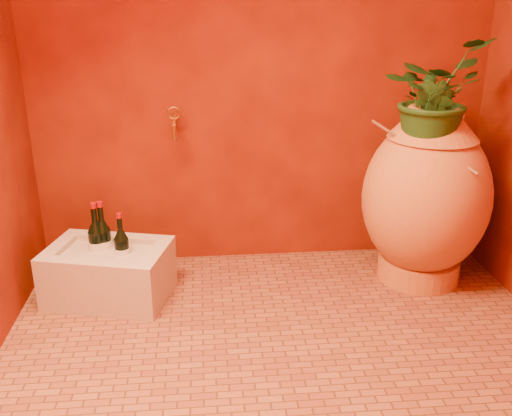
{
  "coord_description": "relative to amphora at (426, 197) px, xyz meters",
  "views": [
    {
      "loc": [
        -0.33,
        -2.09,
        1.47
      ],
      "look_at": [
        -0.09,
        0.35,
        0.54
      ],
      "focal_mm": 40.0,
      "sensor_mm": 36.0,
      "label": 1
    }
  ],
  "objects": [
    {
      "name": "floor",
      "position": [
        -0.83,
        -0.62,
        -0.47
      ],
      "size": [
        2.5,
        2.5,
        0.0
      ],
      "primitive_type": "plane",
      "color": "brown",
      "rests_on": "ground"
    },
    {
      "name": "wall_back",
      "position": [
        -0.83,
        0.38,
        0.78
      ],
      "size": [
        2.5,
        0.02,
        2.5
      ],
      "primitive_type": "cube",
      "color": "#501004",
      "rests_on": "ground"
    },
    {
      "name": "amphora",
      "position": [
        0.0,
        0.0,
        0.0
      ],
      "size": [
        0.84,
        0.84,
        0.95
      ],
      "rotation": [
        0.0,
        0.0,
        0.33
      ],
      "color": "#B87834",
      "rests_on": "floor"
    },
    {
      "name": "stone_basin",
      "position": [
        -1.65,
        -0.06,
        -0.34
      ],
      "size": [
        0.67,
        0.55,
        0.28
      ],
      "rotation": [
        0.0,
        0.0,
        -0.26
      ],
      "color": "beige",
      "rests_on": "floor"
    },
    {
      "name": "wine_bottle_a",
      "position": [
        -1.68,
        0.0,
        -0.19
      ],
      "size": [
        0.08,
        0.08,
        0.35
      ],
      "color": "black",
      "rests_on": "stone_basin"
    },
    {
      "name": "wine_bottle_b",
      "position": [
        -1.57,
        -0.07,
        -0.21
      ],
      "size": [
        0.08,
        0.08,
        0.31
      ],
      "color": "black",
      "rests_on": "stone_basin"
    },
    {
      "name": "wine_bottle_c",
      "position": [
        -1.7,
        -0.01,
        -0.2
      ],
      "size": [
        0.08,
        0.08,
        0.35
      ],
      "color": "black",
      "rests_on": "stone_basin"
    },
    {
      "name": "wall_tap",
      "position": [
        -1.3,
        0.29,
        0.36
      ],
      "size": [
        0.07,
        0.15,
        0.17
      ],
      "color": "olive",
      "rests_on": "wall_back"
    },
    {
      "name": "plant_main",
      "position": [
        -0.03,
        -0.02,
        0.53
      ],
      "size": [
        0.66,
        0.65,
        0.55
      ],
      "primitive_type": "imported",
      "rotation": [
        0.0,
        0.0,
        0.67
      ],
      "color": "#194418",
      "rests_on": "amphora"
    },
    {
      "name": "plant_side",
      "position": [
        -0.06,
        -0.09,
        0.43
      ],
      "size": [
        0.27,
        0.28,
        0.4
      ],
      "primitive_type": "imported",
      "rotation": [
        0.0,
        0.0,
        -1.01
      ],
      "color": "#194418",
      "rests_on": "amphora"
    }
  ]
}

